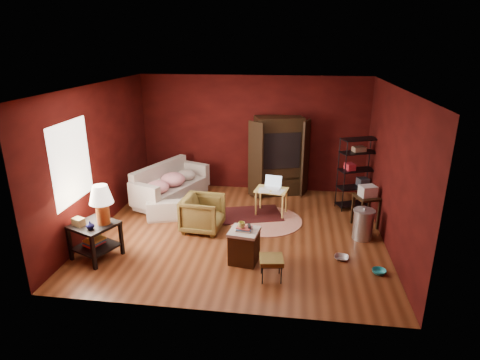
# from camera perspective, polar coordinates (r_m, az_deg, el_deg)

# --- Properties ---
(room) EXTENTS (5.54, 5.04, 2.84)m
(room) POSITION_cam_1_polar(r_m,az_deg,el_deg) (7.44, -0.53, 2.41)
(room) COLOR brown
(room) RESTS_ON ground
(sofa) EXTENTS (1.16, 2.18, 0.82)m
(sofa) POSITION_cam_1_polar(r_m,az_deg,el_deg) (9.26, -10.27, -0.97)
(sofa) COLOR #B5A69C
(sofa) RESTS_ON ground
(armchair) EXTENTS (0.76, 0.80, 0.77)m
(armchair) POSITION_cam_1_polar(r_m,az_deg,el_deg) (7.90, -5.33, -4.55)
(armchair) COLOR black
(armchair) RESTS_ON ground
(pet_bowl_steel) EXTENTS (0.25, 0.10, 0.24)m
(pet_bowl_steel) POSITION_cam_1_polar(r_m,az_deg,el_deg) (7.17, 14.29, -10.05)
(pet_bowl_steel) COLOR silver
(pet_bowl_steel) RESTS_ON ground
(pet_bowl_turquoise) EXTENTS (0.23, 0.11, 0.22)m
(pet_bowl_turquoise) POSITION_cam_1_polar(r_m,az_deg,el_deg) (6.95, 19.23, -11.68)
(pet_bowl_turquoise) COLOR teal
(pet_bowl_turquoise) RESTS_ON ground
(vase) EXTENTS (0.14, 0.14, 0.14)m
(vase) POSITION_cam_1_polar(r_m,az_deg,el_deg) (7.05, -20.55, -6.04)
(vase) COLOR #0C0E40
(vase) RESTS_ON side_table
(mug) EXTENTS (0.15, 0.14, 0.12)m
(mug) POSITION_cam_1_polar(r_m,az_deg,el_deg) (6.61, 0.22, -6.30)
(mug) COLOR #CECD65
(mug) RESTS_ON hamper
(side_table) EXTENTS (0.87, 0.87, 1.31)m
(side_table) POSITION_cam_1_polar(r_m,az_deg,el_deg) (7.16, -19.54, -4.72)
(side_table) COLOR black
(side_table) RESTS_ON ground
(sofa_cushions) EXTENTS (1.44, 2.12, 0.83)m
(sofa_cushions) POSITION_cam_1_polar(r_m,az_deg,el_deg) (9.30, -10.01, -0.90)
(sofa_cushions) COLOR #B5A69C
(sofa_cushions) RESTS_ON sofa
(hamper) EXTENTS (0.54, 0.54, 0.67)m
(hamper) POSITION_cam_1_polar(r_m,az_deg,el_deg) (6.82, 0.59, -9.27)
(hamper) COLOR #3F220E
(hamper) RESTS_ON ground
(footstool) EXTENTS (0.41, 0.41, 0.37)m
(footstool) POSITION_cam_1_polar(r_m,az_deg,el_deg) (6.37, 4.49, -11.37)
(footstool) COLOR black
(footstool) RESTS_ON ground
(rug_round) EXTENTS (1.95, 1.95, 0.01)m
(rug_round) POSITION_cam_1_polar(r_m,az_deg,el_deg) (8.42, 3.62, -5.75)
(rug_round) COLOR beige
(rug_round) RESTS_ON ground
(rug_oriental) EXTENTS (1.52, 1.22, 0.01)m
(rug_oriental) POSITION_cam_1_polar(r_m,az_deg,el_deg) (8.67, 1.40, -4.89)
(rug_oriental) COLOR #541616
(rug_oriental) RESTS_ON ground
(laptop_desk) EXTENTS (0.74, 0.61, 0.82)m
(laptop_desk) POSITION_cam_1_polar(r_m,az_deg,el_deg) (8.57, 4.52, -1.68)
(laptop_desk) COLOR #FFDE74
(laptop_desk) RESTS_ON ground
(tv_armoire) EXTENTS (1.43, 1.04, 1.89)m
(tv_armoire) POSITION_cam_1_polar(r_m,az_deg,el_deg) (9.63, 5.47, 3.62)
(tv_armoire) COLOR black
(tv_armoire) RESTS_ON ground
(wire_shelving) EXTENTS (0.85, 0.60, 1.59)m
(wire_shelving) POSITION_cam_1_polar(r_m,az_deg,el_deg) (9.13, 16.34, 1.32)
(wire_shelving) COLOR black
(wire_shelving) RESTS_ON ground
(small_stand) EXTENTS (0.56, 0.56, 0.87)m
(small_stand) POSITION_cam_1_polar(r_m,az_deg,el_deg) (8.31, 17.64, -2.22)
(small_stand) COLOR black
(small_stand) RESTS_ON ground
(trash_can) EXTENTS (0.45, 0.45, 0.63)m
(trash_can) POSITION_cam_1_polar(r_m,az_deg,el_deg) (7.91, 17.10, -6.03)
(trash_can) COLOR #B3B5BB
(trash_can) RESTS_ON ground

